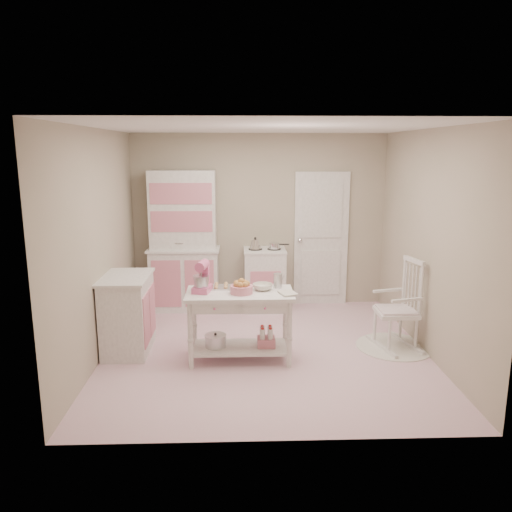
{
  "coord_description": "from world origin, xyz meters",
  "views": [
    {
      "loc": [
        -0.3,
        -5.61,
        2.36
      ],
      "look_at": [
        -0.1,
        0.27,
        1.1
      ],
      "focal_mm": 35.0,
      "sensor_mm": 36.0,
      "label": 1
    }
  ],
  "objects_px": {
    "stove": "(265,279)",
    "rocking_chair": "(397,304)",
    "work_table": "(240,326)",
    "base_cabinet": "(128,314)",
    "bread_basket": "(241,289)",
    "hutch": "(183,241)",
    "stand_mixer": "(202,277)"
  },
  "relations": [
    {
      "from": "rocking_chair",
      "to": "bread_basket",
      "type": "relative_size",
      "value": 4.4
    },
    {
      "from": "stand_mixer",
      "to": "bread_basket",
      "type": "bearing_deg",
      "value": 3.55
    },
    {
      "from": "rocking_chair",
      "to": "stand_mixer",
      "type": "xyz_separation_m",
      "value": [
        -2.3,
        -0.27,
        0.42
      ]
    },
    {
      "from": "hutch",
      "to": "stove",
      "type": "relative_size",
      "value": 2.26
    },
    {
      "from": "rocking_chair",
      "to": "work_table",
      "type": "relative_size",
      "value": 0.92
    },
    {
      "from": "stove",
      "to": "rocking_chair",
      "type": "relative_size",
      "value": 0.84
    },
    {
      "from": "hutch",
      "to": "stand_mixer",
      "type": "relative_size",
      "value": 6.12
    },
    {
      "from": "hutch",
      "to": "work_table",
      "type": "relative_size",
      "value": 1.73
    },
    {
      "from": "hutch",
      "to": "stand_mixer",
      "type": "bearing_deg",
      "value": -77.81
    },
    {
      "from": "base_cabinet",
      "to": "bread_basket",
      "type": "height_order",
      "value": "base_cabinet"
    },
    {
      "from": "hutch",
      "to": "base_cabinet",
      "type": "distance_m",
      "value": 1.77
    },
    {
      "from": "hutch",
      "to": "stove",
      "type": "height_order",
      "value": "hutch"
    },
    {
      "from": "hutch",
      "to": "rocking_chair",
      "type": "relative_size",
      "value": 1.89
    },
    {
      "from": "stove",
      "to": "rocking_chair",
      "type": "height_order",
      "value": "rocking_chair"
    },
    {
      "from": "rocking_chair",
      "to": "stand_mixer",
      "type": "distance_m",
      "value": 2.36
    },
    {
      "from": "stove",
      "to": "stand_mixer",
      "type": "bearing_deg",
      "value": -113.56
    },
    {
      "from": "stove",
      "to": "bread_basket",
      "type": "relative_size",
      "value": 3.68
    },
    {
      "from": "base_cabinet",
      "to": "stand_mixer",
      "type": "distance_m",
      "value": 1.08
    },
    {
      "from": "stove",
      "to": "rocking_chair",
      "type": "bearing_deg",
      "value": -45.85
    },
    {
      "from": "stove",
      "to": "bread_basket",
      "type": "height_order",
      "value": "stove"
    },
    {
      "from": "hutch",
      "to": "work_table",
      "type": "xyz_separation_m",
      "value": [
        0.82,
        -1.89,
        -0.64
      ]
    },
    {
      "from": "base_cabinet",
      "to": "work_table",
      "type": "xyz_separation_m",
      "value": [
        1.33,
        -0.3,
        -0.06
      ]
    },
    {
      "from": "stove",
      "to": "base_cabinet",
      "type": "distance_m",
      "value": 2.3
    },
    {
      "from": "stove",
      "to": "bread_basket",
      "type": "distance_m",
      "value": 1.97
    },
    {
      "from": "base_cabinet",
      "to": "bread_basket",
      "type": "distance_m",
      "value": 1.44
    },
    {
      "from": "stove",
      "to": "work_table",
      "type": "xyz_separation_m",
      "value": [
        -0.38,
        -1.84,
        -0.06
      ]
    },
    {
      "from": "stand_mixer",
      "to": "bread_basket",
      "type": "relative_size",
      "value": 1.36
    },
    {
      "from": "work_table",
      "to": "bread_basket",
      "type": "relative_size",
      "value": 4.8
    },
    {
      "from": "rocking_chair",
      "to": "work_table",
      "type": "height_order",
      "value": "rocking_chair"
    },
    {
      "from": "rocking_chair",
      "to": "bread_basket",
      "type": "height_order",
      "value": "rocking_chair"
    },
    {
      "from": "base_cabinet",
      "to": "stove",
      "type": "bearing_deg",
      "value": 42.26
    },
    {
      "from": "rocking_chair",
      "to": "work_table",
      "type": "xyz_separation_m",
      "value": [
        -1.88,
        -0.29,
        -0.15
      ]
    }
  ]
}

